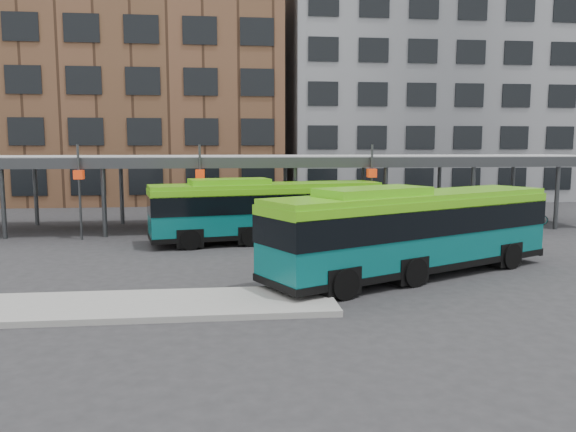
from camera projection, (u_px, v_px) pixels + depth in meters
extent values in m
plane|color=#28282B|center=(275.00, 280.00, 19.86)|extent=(120.00, 120.00, 0.00)
cube|color=gray|center=(96.00, 307.00, 16.29)|extent=(14.00, 3.00, 0.18)
cube|color=#999B9E|center=(255.00, 159.00, 32.18)|extent=(40.00, 6.00, 0.35)
cube|color=#383A3D|center=(258.00, 163.00, 29.24)|extent=(40.00, 0.15, 0.55)
cylinder|color=#383A3D|center=(3.00, 202.00, 28.56)|extent=(0.24, 0.24, 3.80)
cylinder|color=#383A3D|center=(36.00, 194.00, 33.49)|extent=(0.24, 0.24, 3.80)
cylinder|color=#383A3D|center=(104.00, 201.00, 29.11)|extent=(0.24, 0.24, 3.80)
cylinder|color=#383A3D|center=(122.00, 193.00, 34.04)|extent=(0.24, 0.24, 3.80)
cylinder|color=#383A3D|center=(201.00, 200.00, 29.65)|extent=(0.24, 0.24, 3.80)
cylinder|color=#383A3D|center=(205.00, 192.00, 34.58)|extent=(0.24, 0.24, 3.80)
cylinder|color=#383A3D|center=(295.00, 199.00, 30.20)|extent=(0.24, 0.24, 3.80)
cylinder|color=#383A3D|center=(285.00, 191.00, 35.13)|extent=(0.24, 0.24, 3.80)
cylinder|color=#383A3D|center=(385.00, 198.00, 30.75)|extent=(0.24, 0.24, 3.80)
cylinder|color=#383A3D|center=(363.00, 191.00, 35.68)|extent=(0.24, 0.24, 3.80)
cylinder|color=#383A3D|center=(473.00, 197.00, 31.29)|extent=(0.24, 0.24, 3.80)
cylinder|color=#383A3D|center=(439.00, 190.00, 36.22)|extent=(0.24, 0.24, 3.80)
cylinder|color=#383A3D|center=(557.00, 196.00, 31.84)|extent=(0.24, 0.24, 3.80)
cylinder|color=#383A3D|center=(512.00, 189.00, 36.77)|extent=(0.24, 0.24, 3.80)
cylinder|color=#383A3D|center=(80.00, 193.00, 28.14)|extent=(0.12, 0.12, 4.80)
cube|color=red|center=(79.00, 175.00, 28.03)|extent=(0.45, 0.45, 0.45)
cylinder|color=#383A3D|center=(200.00, 192.00, 28.80)|extent=(0.12, 0.12, 4.80)
cube|color=red|center=(200.00, 174.00, 28.69)|extent=(0.45, 0.45, 0.45)
cylinder|color=#383A3D|center=(371.00, 190.00, 29.79)|extent=(0.12, 0.12, 4.80)
cube|color=red|center=(372.00, 173.00, 29.67)|extent=(0.45, 0.45, 0.45)
cube|color=brown|center=(129.00, 74.00, 48.96)|extent=(26.00, 14.00, 22.00)
cube|color=slate|center=(417.00, 89.00, 51.92)|extent=(24.00, 14.00, 20.00)
cube|color=#085B5B|center=(414.00, 233.00, 20.41)|extent=(11.84, 7.58, 2.50)
cube|color=black|center=(414.00, 219.00, 20.35)|extent=(11.91, 7.65, 0.95)
cube|color=#5CBA13|center=(415.00, 196.00, 20.24)|extent=(11.79, 7.49, 0.20)
cube|color=#5CBA13|center=(373.00, 193.00, 19.14)|extent=(4.38, 3.39, 0.35)
cube|color=black|center=(413.00, 263.00, 20.55)|extent=(11.92, 7.66, 0.24)
cylinder|color=black|center=(510.00, 256.00, 21.68)|extent=(1.03, 0.71, 1.00)
cylinder|color=black|center=(460.00, 247.00, 23.71)|extent=(1.03, 0.71, 1.00)
cylinder|color=black|center=(414.00, 272.00, 18.89)|extent=(1.03, 0.71, 1.00)
cylinder|color=black|center=(366.00, 260.00, 20.92)|extent=(1.03, 0.71, 1.00)
cylinder|color=black|center=(344.00, 284.00, 17.28)|extent=(1.03, 0.71, 1.00)
cylinder|color=black|center=(300.00, 270.00, 19.31)|extent=(1.03, 0.71, 1.00)
cube|color=#085B5B|center=(267.00, 211.00, 27.77)|extent=(11.64, 4.61, 2.37)
cube|color=black|center=(267.00, 202.00, 27.71)|extent=(11.70, 4.68, 0.90)
cube|color=#5CBA13|center=(267.00, 185.00, 27.61)|extent=(11.62, 4.52, 0.19)
cube|color=#5CBA13|center=(229.00, 182.00, 27.01)|extent=(4.06, 2.44, 0.33)
cube|color=black|center=(267.00, 233.00, 27.90)|extent=(11.71, 4.68, 0.23)
cylinder|color=black|center=(347.00, 232.00, 27.96)|extent=(0.99, 0.47, 0.95)
cylinder|color=black|center=(329.00, 226.00, 30.15)|extent=(0.99, 0.47, 0.95)
cylinder|color=black|center=(251.00, 237.00, 26.46)|extent=(0.99, 0.47, 0.95)
cylinder|color=black|center=(240.00, 230.00, 28.65)|extent=(0.99, 0.47, 0.95)
cylinder|color=black|center=(190.00, 240.00, 25.59)|extent=(0.99, 0.47, 0.95)
cylinder|color=black|center=(184.00, 232.00, 27.78)|extent=(0.99, 0.47, 0.95)
imported|color=slate|center=(445.00, 220.00, 32.86)|extent=(1.74, 1.03, 0.87)
imported|color=slate|center=(451.00, 218.00, 33.26)|extent=(1.64, 0.60, 0.97)
imported|color=slate|center=(469.00, 219.00, 32.76)|extent=(1.83, 0.86, 0.93)
imported|color=slate|center=(472.00, 218.00, 33.12)|extent=(1.76, 1.00, 1.02)
imported|color=slate|center=(487.00, 218.00, 33.07)|extent=(1.90, 1.06, 0.94)
imported|color=slate|center=(492.00, 219.00, 33.00)|extent=(1.64, 0.92, 0.95)
imported|color=slate|center=(504.00, 219.00, 32.97)|extent=(1.92, 0.95, 0.96)
imported|color=slate|center=(519.00, 217.00, 33.74)|extent=(1.61, 0.76, 0.93)
imported|color=slate|center=(534.00, 218.00, 33.81)|extent=(1.73, 0.91, 0.87)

